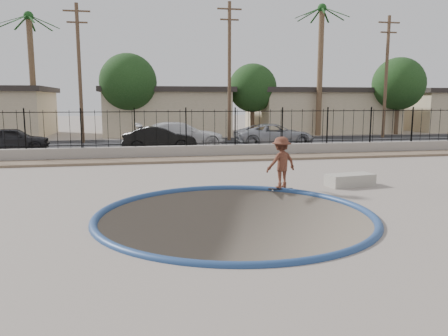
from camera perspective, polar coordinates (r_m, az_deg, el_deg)
name	(u,v)px	position (r m, az deg, el deg)	size (l,w,h in m)	color
ground	(183,174)	(23.82, -5.33, -0.75)	(120.00, 120.00, 2.20)	gray
bowl_pit	(235,215)	(11.01, 1.44, -6.21)	(6.84, 6.84, 1.80)	#50473D
coping_ring	(235,215)	(11.01, 1.44, -6.21)	(7.04, 7.04, 0.20)	navy
rock_strip	(189,159)	(20.89, -4.61, 1.12)	(42.00, 1.60, 0.11)	#877058
retaining_wall	(186,152)	(21.95, -4.94, 2.13)	(42.00, 0.45, 0.60)	gray
fence	(186,128)	(21.84, -4.98, 5.26)	(40.00, 0.04, 1.80)	black
street	(175,144)	(28.61, -6.37, 3.11)	(90.00, 8.00, 0.04)	black
house_center	(166,111)	(37.95, -7.62, 7.45)	(10.60, 8.60, 3.90)	tan
house_east	(319,110)	(41.24, 12.36, 7.43)	(12.60, 8.60, 3.90)	tan
palm_mid	(31,48)	(36.40, -23.94, 14.16)	(2.30, 2.30, 9.30)	brown
palm_right	(321,43)	(36.58, 12.55, 15.68)	(2.30, 2.30, 10.30)	brown
utility_pole_left	(80,72)	(30.65, -18.35, 11.87)	(1.70, 0.24, 9.00)	#473323
utility_pole_mid	(229,70)	(31.09, 0.70, 12.73)	(1.70, 0.24, 9.50)	#473323
utility_pole_right	(386,75)	(35.51, 20.42, 11.29)	(1.70, 0.24, 9.00)	#473323
street_tree_left	(128,82)	(34.41, -12.41, 10.88)	(4.32, 4.32, 6.36)	#473323
street_tree_mid	(253,88)	(36.59, 3.76, 10.38)	(3.96, 3.96, 5.83)	#473323
street_tree_right	(399,84)	(39.62, 21.86, 10.16)	(4.32, 4.32, 6.36)	#473323
skater	(281,165)	(13.94, 7.47, 0.33)	(1.05, 0.60, 1.62)	brown
skateboard	(281,189)	(14.07, 7.41, -2.72)	(0.81, 0.37, 0.07)	black
concrete_ledge	(350,180)	(15.30, 16.13, -1.51)	(1.60, 0.70, 0.40)	#A39D91
car_a	(13,139)	(27.37, -25.83, 3.43)	(1.55, 3.85, 1.31)	black
car_b	(160,139)	(24.89, -8.42, 3.81)	(1.42, 4.08, 1.34)	black
car_c	(181,135)	(26.03, -5.67, 4.29)	(2.16, 5.30, 1.54)	silver
car_d	(275,135)	(27.34, 6.63, 4.32)	(2.28, 4.94, 1.37)	#919399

